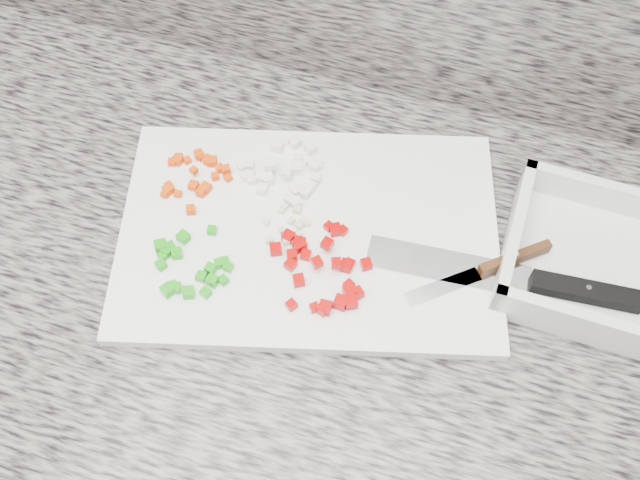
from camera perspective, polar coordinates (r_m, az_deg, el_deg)
The scene contains 11 objects.
cabinet at distance 1.28m, azimuth -3.21°, elevation -11.30°, with size 3.92×0.62×0.86m, color white.
countertop at distance 0.87m, azimuth -4.64°, elevation -1.59°, with size 3.96×0.64×0.04m, color slate.
cutting_board at distance 0.86m, azimuth -0.90°, elevation 0.51°, with size 0.45×0.30×0.02m, color white.
carrot_pile at distance 0.90m, azimuth -9.90°, elevation 5.24°, with size 0.09×0.09×0.02m.
onion_pile at distance 0.89m, azimuth -2.83°, elevation 5.47°, with size 0.11×0.10×0.02m.
green_pepper_pile at distance 0.83m, azimuth -10.66°, elevation -2.06°, with size 0.10×0.10×0.01m.
red_pepper_pile at distance 0.82m, azimuth 0.26°, elevation -2.40°, with size 0.12×0.12×0.02m.
garlic_pile at distance 0.85m, azimuth -2.61°, elevation 1.20°, with size 0.06×0.06×0.01m.
chef_knife at distance 0.85m, azimuth 17.01°, elevation -3.28°, with size 0.31×0.05×0.02m.
paring_knife at distance 0.84m, azimuth 13.95°, elevation -1.98°, with size 0.15×0.12×0.02m.
tray at distance 0.89m, azimuth 22.79°, elevation -2.24°, with size 0.27×0.20×0.05m.
Camera 1 is at (0.19, 1.06, 1.64)m, focal length 40.00 mm.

